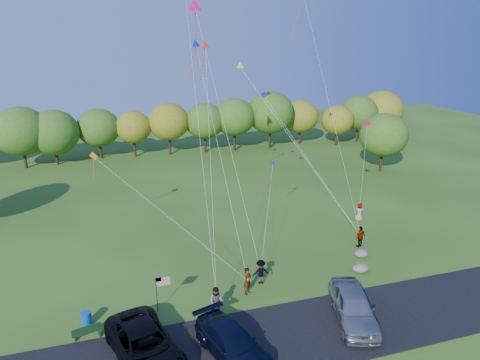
# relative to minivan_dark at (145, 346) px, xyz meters

# --- Properties ---
(ground) EXTENTS (140.00, 140.00, 0.00)m
(ground) POSITION_rel_minivan_dark_xyz_m (7.83, 3.52, -0.94)
(ground) COLOR #2D5518
(ground) RESTS_ON ground
(asphalt_lane) EXTENTS (44.00, 6.00, 0.06)m
(asphalt_lane) POSITION_rel_minivan_dark_xyz_m (7.83, -0.48, -0.91)
(asphalt_lane) COLOR black
(asphalt_lane) RESTS_ON ground
(treeline) EXTENTS (75.17, 27.99, 8.13)m
(treeline) POSITION_rel_minivan_dark_xyz_m (5.94, 39.99, 3.81)
(treeline) COLOR #331E12
(treeline) RESTS_ON ground
(minivan_dark) EXTENTS (4.37, 6.82, 1.75)m
(minivan_dark) POSITION_rel_minivan_dark_xyz_m (0.00, 0.00, 0.00)
(minivan_dark) COLOR black
(minivan_dark) RESTS_ON asphalt_lane
(minivan_navy) EXTENTS (3.75, 5.89, 1.59)m
(minivan_navy) POSITION_rel_minivan_dark_xyz_m (4.46, -1.08, -0.08)
(minivan_navy) COLOR black
(minivan_navy) RESTS_ON asphalt_lane
(minivan_silver) EXTENTS (3.69, 5.90, 1.87)m
(minivan_silver) POSITION_rel_minivan_dark_xyz_m (12.21, -0.27, 0.06)
(minivan_silver) COLOR #91949A
(minivan_silver) RESTS_ON asphalt_lane
(flyer_a) EXTENTS (0.83, 0.81, 1.92)m
(flyer_a) POSITION_rel_minivan_dark_xyz_m (7.08, 4.36, 0.02)
(flyer_a) COLOR #4C4C59
(flyer_a) RESTS_ON ground
(flyer_b) EXTENTS (1.16, 1.09, 1.89)m
(flyer_b) POSITION_rel_minivan_dark_xyz_m (4.55, 2.72, 0.01)
(flyer_b) COLOR #4C4C59
(flyer_b) RESTS_ON ground
(flyer_c) EXTENTS (1.20, 0.74, 1.79)m
(flyer_c) POSITION_rel_minivan_dark_xyz_m (8.34, 5.28, -0.04)
(flyer_c) COLOR #4C4C59
(flyer_c) RESTS_ON ground
(flyer_d) EXTENTS (1.13, 0.71, 1.80)m
(flyer_d) POSITION_rel_minivan_dark_xyz_m (17.95, 8.08, -0.04)
(flyer_d) COLOR #4C4C59
(flyer_d) RESTS_ON ground
(flyer_e) EXTENTS (1.01, 0.93, 1.73)m
(flyer_e) POSITION_rel_minivan_dark_xyz_m (20.72, 12.66, -0.07)
(flyer_e) COLOR #4C4C59
(flyer_e) RESTS_ON ground
(park_bench) EXTENTS (1.57, 0.63, 0.88)m
(park_bench) POSITION_rel_minivan_dark_xyz_m (-3.03, 2.73, -0.47)
(park_bench) COLOR black
(park_bench) RESTS_ON ground
(trash_barrel) EXTENTS (0.59, 0.59, 0.89)m
(trash_barrel) POSITION_rel_minivan_dark_xyz_m (-3.07, 3.99, -0.49)
(trash_barrel) COLOR #0B43B3
(trash_barrel) RESTS_ON ground
(flag_assembly) EXTENTS (0.90, 0.58, 2.42)m
(flag_assembly) POSITION_rel_minivan_dark_xyz_m (1.37, 4.09, 0.87)
(flag_assembly) COLOR black
(flag_assembly) RESTS_ON ground
(boulder_near) EXTENTS (1.24, 0.97, 0.62)m
(boulder_near) POSITION_rel_minivan_dark_xyz_m (15.82, 4.59, -0.63)
(boulder_near) COLOR #9A9986
(boulder_near) RESTS_ON ground
(boulder_far) EXTENTS (1.08, 0.90, 0.56)m
(boulder_far) POSITION_rel_minivan_dark_xyz_m (17.14, 6.55, -0.65)
(boulder_far) COLOR slate
(boulder_far) RESTS_ON ground
(kites_aloft) EXTENTS (23.64, 5.78, 18.72)m
(kites_aloft) POSITION_rel_minivan_dark_xyz_m (8.38, 17.10, 17.03)
(kites_aloft) COLOR #D91865
(kites_aloft) RESTS_ON ground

